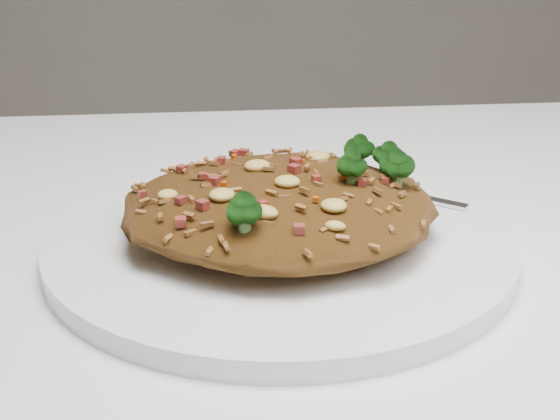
% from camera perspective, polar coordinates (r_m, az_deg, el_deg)
% --- Properties ---
extents(dining_table, '(1.20, 0.80, 0.75)m').
position_cam_1_polar(dining_table, '(0.51, -2.45, -14.72)').
color(dining_table, white).
rests_on(dining_table, ground).
extents(plate, '(0.30, 0.30, 0.01)m').
position_cam_1_polar(plate, '(0.51, 0.00, -2.29)').
color(plate, white).
rests_on(plate, dining_table).
extents(fried_rice, '(0.20, 0.18, 0.06)m').
position_cam_1_polar(fried_rice, '(0.50, 0.15, 1.07)').
color(fried_rice, brown).
rests_on(fried_rice, plate).
extents(fork, '(0.14, 0.11, 0.00)m').
position_cam_1_polar(fork, '(0.58, 6.71, 1.63)').
color(fork, silver).
rests_on(fork, plate).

